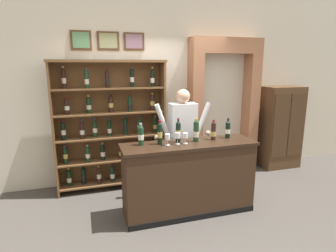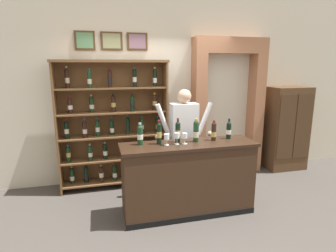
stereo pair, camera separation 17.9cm
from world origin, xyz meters
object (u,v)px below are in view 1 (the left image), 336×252
at_px(tasting_bottle_chianti, 196,131).
at_px(wine_glass_center, 185,136).
at_px(tasting_bottle_riserva, 141,135).
at_px(wine_shelf, 111,124).
at_px(tasting_bottle_brunello, 178,131).
at_px(tasting_bottle_super_tuscan, 213,131).
at_px(tasting_bottle_rosso, 160,133).
at_px(wine_glass_spare, 178,136).
at_px(side_cabinet, 280,127).
at_px(wine_glass_right, 168,137).
at_px(tasting_bottle_bianco, 228,129).
at_px(shopkeeper, 183,132).
at_px(tasting_counter, 189,178).

height_order(tasting_bottle_chianti, wine_glass_center, tasting_bottle_chianti).
bearing_deg(tasting_bottle_riserva, wine_shelf, 104.80).
height_order(tasting_bottle_brunello, tasting_bottle_super_tuscan, tasting_bottle_brunello).
xyz_separation_m(tasting_bottle_riserva, tasting_bottle_rosso, (0.25, -0.03, 0.02)).
relative_size(tasting_bottle_brunello, wine_glass_spare, 2.14).
height_order(side_cabinet, tasting_bottle_rosso, side_cabinet).
bearing_deg(wine_glass_right, tasting_bottle_brunello, 30.24).
relative_size(tasting_bottle_riserva, wine_glass_center, 1.98).
distance_m(tasting_bottle_brunello, wine_glass_right, 0.22).
bearing_deg(tasting_bottle_rosso, wine_shelf, 115.80).
bearing_deg(tasting_bottle_bianco, shopkeeper, 140.20).
distance_m(wine_shelf, wine_glass_spare, 1.38).
distance_m(tasting_bottle_riserva, tasting_bottle_bianco, 1.26).
bearing_deg(shopkeeper, tasting_bottle_brunello, -117.41).
bearing_deg(tasting_bottle_chianti, wine_shelf, 133.38).
distance_m(tasting_bottle_chianti, wine_glass_spare, 0.29).
xyz_separation_m(tasting_bottle_rosso, tasting_bottle_chianti, (0.51, -0.01, -0.00)).
distance_m(shopkeeper, tasting_bottle_brunello, 0.51).
distance_m(side_cabinet, tasting_bottle_bianco, 2.12).
relative_size(tasting_counter, tasting_bottle_super_tuscan, 6.51).
height_order(tasting_bottle_riserva, wine_glass_spare, tasting_bottle_riserva).
relative_size(shopkeeper, tasting_bottle_super_tuscan, 5.96).
bearing_deg(tasting_bottle_bianco, tasting_counter, -171.18).
xyz_separation_m(wine_shelf, wine_glass_center, (0.86, -1.16, 0.02)).
relative_size(side_cabinet, tasting_bottle_rosso, 5.04).
xyz_separation_m(wine_shelf, tasting_bottle_rosso, (0.53, -1.09, 0.07)).
relative_size(tasting_counter, wine_glass_right, 12.04).
height_order(tasting_bottle_super_tuscan, wine_glass_right, tasting_bottle_super_tuscan).
bearing_deg(shopkeeper, tasting_counter, -100.60).
height_order(wine_shelf, tasting_counter, wine_shelf).
relative_size(shopkeeper, tasting_bottle_rosso, 5.23).
xyz_separation_m(wine_glass_spare, wine_glass_right, (-0.14, -0.01, 0.00)).
bearing_deg(tasting_bottle_super_tuscan, wine_glass_spare, -173.63).
bearing_deg(shopkeeper, wine_glass_center, -106.58).
height_order(tasting_bottle_riserva, tasting_bottle_chianti, tasting_bottle_chianti).
bearing_deg(tasting_bottle_bianco, tasting_bottle_brunello, 179.96).
height_order(tasting_counter, tasting_bottle_chianti, tasting_bottle_chianti).
bearing_deg(shopkeeper, tasting_bottle_super_tuscan, -59.12).
xyz_separation_m(tasting_bottle_riserva, tasting_bottle_brunello, (0.51, -0.00, 0.01)).
height_order(wine_shelf, tasting_bottle_bianco, wine_shelf).
relative_size(wine_glass_spare, wine_glass_right, 1.02).
distance_m(tasting_bottle_riserva, tasting_bottle_chianti, 0.76).
relative_size(tasting_bottle_rosso, tasting_bottle_bianco, 1.12).
bearing_deg(tasting_bottle_bianco, tasting_bottle_super_tuscan, -171.95).
bearing_deg(tasting_bottle_chianti, tasting_bottle_bianco, 4.28).
distance_m(wine_shelf, tasting_counter, 1.59).
bearing_deg(tasting_bottle_chianti, tasting_counter, -153.63).
bearing_deg(shopkeeper, wine_shelf, 148.51).
height_order(tasting_bottle_rosso, wine_glass_right, tasting_bottle_rosso).
height_order(wine_shelf, tasting_bottle_chianti, wine_shelf).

